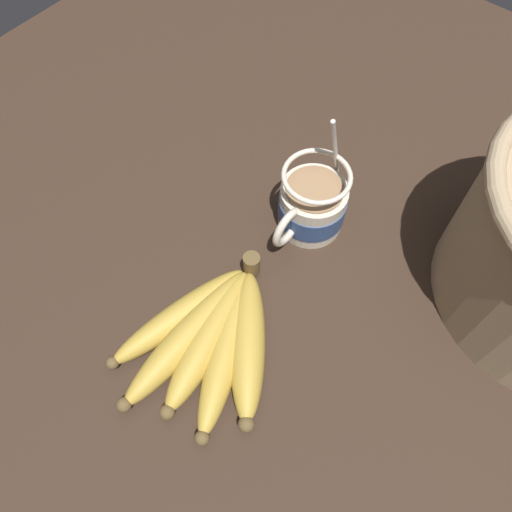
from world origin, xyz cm
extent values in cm
cube|color=#332319|center=(0.00, 0.00, 1.77)|extent=(120.13, 120.13, 3.53)
cylinder|color=beige|center=(-3.29, 0.87, 6.86)|extent=(8.07, 8.07, 6.66)
cylinder|color=navy|center=(-3.29, 0.87, 6.76)|extent=(8.27, 8.27, 3.23)
torus|color=beige|center=(1.63, 0.87, 8.15)|extent=(5.33, 0.90, 5.33)
cylinder|color=#997551|center=(-3.29, 0.87, 10.29)|extent=(6.87, 6.87, 0.40)
torus|color=beige|center=(-3.29, 0.87, 12.76)|extent=(8.07, 8.07, 0.60)
cylinder|color=silver|center=(-7.05, 0.87, 12.52)|extent=(5.17, 0.50, 15.12)
ellipsoid|color=silver|center=(-4.71, 0.87, 5.03)|extent=(3.00, 2.00, 0.80)
cylinder|color=brown|center=(7.25, -0.35, 6.14)|extent=(2.00, 2.00, 3.00)
ellipsoid|color=#B79338|center=(16.79, -2.39, 5.12)|extent=(17.79, 6.78, 3.19)
sphere|color=brown|center=(25.36, -4.22, 5.12)|extent=(1.43, 1.43, 1.43)
ellipsoid|color=#B79338|center=(17.93, -0.24, 5.32)|extent=(19.39, 3.78, 3.58)
sphere|color=brown|center=(27.61, -0.14, 5.32)|extent=(1.61, 1.61, 1.61)
ellipsoid|color=#B79338|center=(16.80, 1.90, 5.33)|extent=(17.98, 7.54, 3.60)
sphere|color=brown|center=(25.37, 3.92, 5.33)|extent=(1.62, 1.62, 1.62)
ellipsoid|color=#B79338|center=(16.57, 4.18, 5.25)|extent=(18.35, 11.28, 3.44)
sphere|color=brown|center=(24.99, 8.27, 5.25)|extent=(1.55, 1.55, 1.55)
ellipsoid|color=#B79338|center=(14.65, 5.55, 5.41)|extent=(15.58, 13.50, 3.76)
sphere|color=brown|center=(21.27, 10.83, 5.41)|extent=(1.69, 1.69, 1.69)
camera|label=1|loc=(28.51, 17.97, 56.55)|focal=35.00mm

